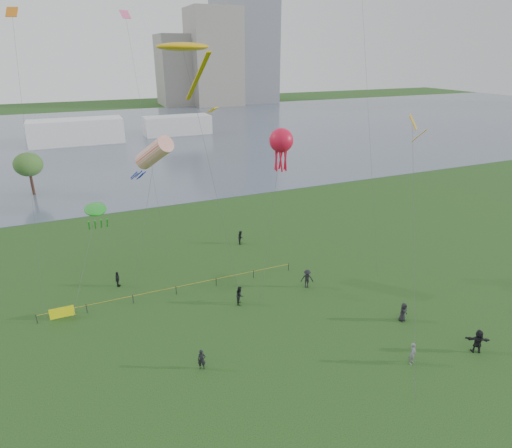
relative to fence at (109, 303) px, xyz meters
name	(u,v)px	position (x,y,z in m)	size (l,w,h in m)	color
ground_plane	(311,376)	(12.34, -14.79, -0.55)	(400.00, 400.00, 0.00)	#173811
lake	(125,137)	(12.34, 85.21, -0.53)	(400.00, 120.00, 0.08)	slate
building_mid	(214,58)	(58.34, 147.21, 18.45)	(20.00, 20.00, 38.00)	gray
building_low	(178,70)	(44.34, 153.21, 13.45)	(16.00, 18.00, 28.00)	gray
pavilion_left	(77,132)	(0.34, 80.21, 2.45)	(22.00, 8.00, 6.00)	white
pavilion_right	(177,125)	(26.34, 83.21, 1.95)	(18.00, 7.00, 5.00)	silver
fence	(109,303)	(0.00, 0.00, 0.00)	(24.07, 0.07, 1.05)	black
kite_flyer	(413,353)	(19.86, -16.51, 0.34)	(0.65, 0.43, 1.78)	slate
spectator_a	(240,295)	(11.10, -3.94, 0.32)	(0.85, 0.67, 1.76)	black
spectator_b	(307,279)	(18.17, -3.81, 0.40)	(1.23, 0.71, 1.91)	black
spectator_c	(118,279)	(1.20, 3.66, 0.23)	(0.93, 0.39, 1.58)	black
spectator_d	(403,312)	(22.96, -11.91, 0.29)	(0.83, 0.54, 1.70)	black
spectator_e	(478,341)	(25.35, -17.43, 0.42)	(1.81, 0.58, 1.95)	black
spectator_f	(202,360)	(5.42, -10.95, 0.25)	(0.59, 0.38, 1.61)	black
spectator_g	(241,237)	(15.97, 8.32, 0.27)	(0.80, 0.62, 1.65)	black
kite_stingray	(183,48)	(9.29, 4.31, 21.22)	(4.76, 9.96, 22.24)	#3F3F42
kite_windsock	(154,153)	(5.87, 3.91, 12.26)	(5.67, 6.57, 14.66)	#3F3F42
kite_creature	(95,209)	(0.22, 6.66, 6.64)	(4.44, 9.26, 7.62)	#3F3F42
kite_octopus	(281,141)	(17.13, 0.39, 13.13)	(5.45, 6.07, 14.90)	#3F3F42
kite_delta	(414,135)	(25.54, -7.58, 14.45)	(9.09, 13.33, 16.55)	#3F3F42
small_kites	(172,6)	(9.01, 6.15, 24.66)	(29.86, 11.17, 2.93)	orange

